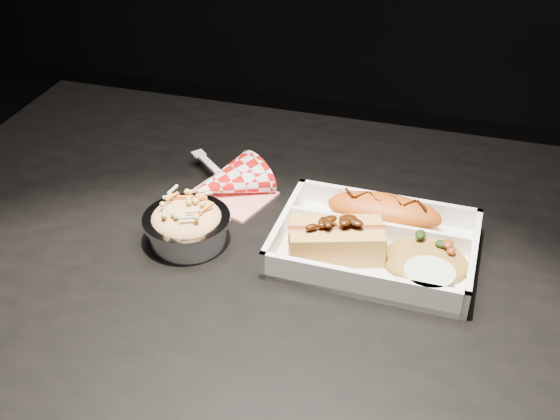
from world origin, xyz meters
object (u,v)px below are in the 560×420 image
object	(u,v)px
fried_pastry	(384,211)
napkin_fork	(227,182)
food_tray	(375,247)
hotdog	(336,238)
dining_table	(308,311)
foil_coleslaw_cup	(187,223)

from	to	relation	value
fried_pastry	napkin_fork	size ratio (longest dim) A/B	0.98
food_tray	hotdog	bearing A→B (deg)	-149.23
fried_pastry	dining_table	bearing A→B (deg)	-131.29
food_tray	napkin_fork	bearing A→B (deg)	161.38
food_tray	napkin_fork	world-z (taller)	napkin_fork
hotdog	dining_table	bearing A→B (deg)	175.41
dining_table	foil_coleslaw_cup	size ratio (longest dim) A/B	10.56
foil_coleslaw_cup	food_tray	bearing A→B (deg)	10.52
dining_table	napkin_fork	size ratio (longest dim) A/B	7.69
fried_pastry	foil_coleslaw_cup	distance (m)	0.26
food_tray	foil_coleslaw_cup	xyz separation A→B (m)	(-0.24, -0.04, 0.02)
food_tray	napkin_fork	distance (m)	0.25
napkin_fork	dining_table	bearing A→B (deg)	4.81
hotdog	food_tray	bearing A→B (deg)	11.74
hotdog	foil_coleslaw_cup	size ratio (longest dim) A/B	1.14
foil_coleslaw_cup	dining_table	bearing A→B (deg)	3.85
hotdog	foil_coleslaw_cup	world-z (taller)	hotdog
food_tray	foil_coleslaw_cup	distance (m)	0.24
food_tray	napkin_fork	xyz separation A→B (m)	(-0.23, 0.08, 0.01)
fried_pastry	foil_coleslaw_cup	bearing A→B (deg)	-157.47
dining_table	hotdog	world-z (taller)	hotdog
dining_table	foil_coleslaw_cup	xyz separation A→B (m)	(-0.16, -0.01, 0.12)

